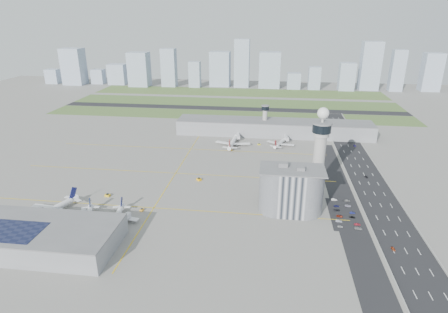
# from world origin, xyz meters

# --- Properties ---
(ground) EXTENTS (1000.00, 1000.00, 0.00)m
(ground) POSITION_xyz_m (0.00, 0.00, 0.00)
(ground) COLOR gray
(grass_strip_0) EXTENTS (480.00, 50.00, 0.08)m
(grass_strip_0) POSITION_xyz_m (-20.00, 225.00, 0.04)
(grass_strip_0) COLOR #49632F
(grass_strip_0) RESTS_ON ground
(grass_strip_1) EXTENTS (480.00, 60.00, 0.08)m
(grass_strip_1) POSITION_xyz_m (-20.00, 300.00, 0.04)
(grass_strip_1) COLOR #4C6F35
(grass_strip_1) RESTS_ON ground
(grass_strip_2) EXTENTS (480.00, 70.00, 0.08)m
(grass_strip_2) POSITION_xyz_m (-20.00, 380.00, 0.04)
(grass_strip_2) COLOR #4B6931
(grass_strip_2) RESTS_ON ground
(runway) EXTENTS (480.00, 22.00, 0.10)m
(runway) POSITION_xyz_m (-20.00, 262.00, 0.06)
(runway) COLOR black
(runway) RESTS_ON ground
(highway) EXTENTS (28.00, 500.00, 0.10)m
(highway) POSITION_xyz_m (115.00, 0.00, 0.05)
(highway) COLOR black
(highway) RESTS_ON ground
(barrier_left) EXTENTS (0.60, 500.00, 1.20)m
(barrier_left) POSITION_xyz_m (101.00, 0.00, 0.60)
(barrier_left) COLOR #9E9E99
(barrier_left) RESTS_ON ground
(barrier_right) EXTENTS (0.60, 500.00, 1.20)m
(barrier_right) POSITION_xyz_m (129.00, 0.00, 0.60)
(barrier_right) COLOR #9E9E99
(barrier_right) RESTS_ON ground
(landside_road) EXTENTS (18.00, 260.00, 0.08)m
(landside_road) POSITION_xyz_m (90.00, -10.00, 0.04)
(landside_road) COLOR black
(landside_road) RESTS_ON ground
(parking_lot) EXTENTS (20.00, 44.00, 0.10)m
(parking_lot) POSITION_xyz_m (88.00, -22.00, 0.05)
(parking_lot) COLOR black
(parking_lot) RESTS_ON ground
(taxiway_line_h_0) EXTENTS (260.00, 0.60, 0.01)m
(taxiway_line_h_0) POSITION_xyz_m (-40.00, -30.00, 0.01)
(taxiway_line_h_0) COLOR yellow
(taxiway_line_h_0) RESTS_ON ground
(taxiway_line_h_1) EXTENTS (260.00, 0.60, 0.01)m
(taxiway_line_h_1) POSITION_xyz_m (-40.00, 30.00, 0.01)
(taxiway_line_h_1) COLOR yellow
(taxiway_line_h_1) RESTS_ON ground
(taxiway_line_h_2) EXTENTS (260.00, 0.60, 0.01)m
(taxiway_line_h_2) POSITION_xyz_m (-40.00, 90.00, 0.01)
(taxiway_line_h_2) COLOR yellow
(taxiway_line_h_2) RESTS_ON ground
(taxiway_line_v) EXTENTS (0.60, 260.00, 0.01)m
(taxiway_line_v) POSITION_xyz_m (-40.00, 30.00, 0.01)
(taxiway_line_v) COLOR yellow
(taxiway_line_v) RESTS_ON ground
(control_tower) EXTENTS (14.00, 14.00, 64.50)m
(control_tower) POSITION_xyz_m (72.00, 8.00, 35.04)
(control_tower) COLOR #ADAAA5
(control_tower) RESTS_ON ground
(secondary_tower) EXTENTS (8.60, 8.60, 31.90)m
(secondary_tower) POSITION_xyz_m (30.00, 150.00, 18.80)
(secondary_tower) COLOR #ADAAA5
(secondary_tower) RESTS_ON ground
(admin_building) EXTENTS (42.00, 24.00, 33.50)m
(admin_building) POSITION_xyz_m (51.99, -22.00, 15.30)
(admin_building) COLOR #B2B2B7
(admin_building) RESTS_ON ground
(terminal_pier) EXTENTS (210.00, 32.00, 15.80)m
(terminal_pier) POSITION_xyz_m (40.00, 148.00, 7.90)
(terminal_pier) COLOR gray
(terminal_pier) RESTS_ON ground
(near_terminal) EXTENTS (84.00, 42.00, 13.00)m
(near_terminal) POSITION_xyz_m (-88.07, -82.02, 6.43)
(near_terminal) COLOR gray
(near_terminal) RESTS_ON ground
(airplane_near_a) EXTENTS (49.11, 52.74, 11.91)m
(airplane_near_a) POSITION_xyz_m (-103.82, -47.81, 5.95)
(airplane_near_a) COLOR white
(airplane_near_a) RESTS_ON ground
(airplane_near_b) EXTENTS (38.32, 41.59, 9.58)m
(airplane_near_b) POSITION_xyz_m (-75.85, -53.92, 4.79)
(airplane_near_b) COLOR white
(airplane_near_b) RESTS_ON ground
(airplane_near_c) EXTENTS (33.56, 38.18, 9.80)m
(airplane_near_c) POSITION_xyz_m (-58.16, -51.51, 4.90)
(airplane_near_c) COLOR white
(airplane_near_c) RESTS_ON ground
(airplane_far_a) EXTENTS (38.16, 43.99, 11.68)m
(airplane_far_a) POSITION_xyz_m (-0.38, 106.98, 5.84)
(airplane_far_a) COLOR white
(airplane_far_a) RESTS_ON ground
(airplane_far_b) EXTENTS (38.79, 41.86, 9.54)m
(airplane_far_b) POSITION_xyz_m (47.35, 113.26, 4.77)
(airplane_far_b) COLOR white
(airplane_far_b) RESTS_ON ground
(jet_bridge_near_0) EXTENTS (5.39, 14.31, 5.70)m
(jet_bridge_near_0) POSITION_xyz_m (-113.00, -61.00, 2.85)
(jet_bridge_near_0) COLOR silver
(jet_bridge_near_0) RESTS_ON ground
(jet_bridge_near_1) EXTENTS (5.39, 14.31, 5.70)m
(jet_bridge_near_1) POSITION_xyz_m (-83.00, -61.00, 2.85)
(jet_bridge_near_1) COLOR silver
(jet_bridge_near_1) RESTS_ON ground
(jet_bridge_near_2) EXTENTS (5.39, 14.31, 5.70)m
(jet_bridge_near_2) POSITION_xyz_m (-53.00, -61.00, 2.85)
(jet_bridge_near_2) COLOR silver
(jet_bridge_near_2) RESTS_ON ground
(jet_bridge_far_0) EXTENTS (5.39, 14.31, 5.70)m
(jet_bridge_far_0) POSITION_xyz_m (2.00, 132.00, 2.85)
(jet_bridge_far_0) COLOR silver
(jet_bridge_far_0) RESTS_ON ground
(jet_bridge_far_1) EXTENTS (5.39, 14.31, 5.70)m
(jet_bridge_far_1) POSITION_xyz_m (52.00, 132.00, 2.85)
(jet_bridge_far_1) COLOR silver
(jet_bridge_far_1) RESTS_ON ground
(tug_0) EXTENTS (3.54, 4.11, 2.01)m
(tug_0) POSITION_xyz_m (-85.54, -43.89, 1.00)
(tug_0) COLOR yellow
(tug_0) RESTS_ON ground
(tug_1) EXTENTS (4.04, 3.14, 2.11)m
(tug_1) POSITION_xyz_m (-78.52, -17.48, 1.05)
(tug_1) COLOR gold
(tug_1) RESTS_ON ground
(tug_2) EXTENTS (2.43, 3.15, 1.66)m
(tug_2) POSITION_xyz_m (-46.69, -34.83, 0.83)
(tug_2) COLOR #F6A62A
(tug_2) RESTS_ON ground
(tug_3) EXTENTS (4.44, 4.30, 2.14)m
(tug_3) POSITION_xyz_m (-17.94, 18.52, 1.07)
(tug_3) COLOR #F9AC08
(tug_3) RESTS_ON ground
(tug_4) EXTENTS (3.26, 2.85, 1.59)m
(tug_4) POSITION_xyz_m (-0.81, 90.88, 0.79)
(tug_4) COLOR #E99D07
(tug_4) RESTS_ON ground
(tug_5) EXTENTS (3.32, 3.01, 1.60)m
(tug_5) POSITION_xyz_m (25.87, 111.12, 0.80)
(tug_5) COLOR yellow
(tug_5) RESTS_ON ground
(car_lot_0) EXTENTS (3.40, 1.50, 1.14)m
(car_lot_0) POSITION_xyz_m (82.49, -38.95, 0.57)
(car_lot_0) COLOR silver
(car_lot_0) RESTS_ON ground
(car_lot_1) EXTENTS (4.04, 1.57, 1.31)m
(car_lot_1) POSITION_xyz_m (82.64, -32.60, 0.66)
(car_lot_1) COLOR #9497A6
(car_lot_1) RESTS_ON ground
(car_lot_2) EXTENTS (4.33, 2.55, 1.13)m
(car_lot_2) POSITION_xyz_m (84.10, -25.99, 0.57)
(car_lot_2) COLOR maroon
(car_lot_2) RESTS_ON ground
(car_lot_3) EXTENTS (4.29, 2.23, 1.19)m
(car_lot_3) POSITION_xyz_m (83.55, -17.94, 0.59)
(car_lot_3) COLOR #222228
(car_lot_3) RESTS_ON ground
(car_lot_4) EXTENTS (3.82, 1.93, 1.25)m
(car_lot_4) POSITION_xyz_m (84.17, -12.06, 0.62)
(car_lot_4) COLOR navy
(car_lot_4) RESTS_ON ground
(car_lot_5) EXTENTS (4.13, 1.80, 1.32)m
(car_lot_5) POSITION_xyz_m (83.88, -2.80, 0.66)
(car_lot_5) COLOR white
(car_lot_5) RESTS_ON ground
(car_lot_6) EXTENTS (4.88, 2.67, 1.30)m
(car_lot_6) POSITION_xyz_m (93.20, -39.99, 0.65)
(car_lot_6) COLOR #949495
(car_lot_6) RESTS_ON ground
(car_lot_7) EXTENTS (4.19, 2.16, 1.16)m
(car_lot_7) POSITION_xyz_m (93.54, -34.99, 0.58)
(car_lot_7) COLOR #B02536
(car_lot_7) RESTS_ON ground
(car_lot_8) EXTENTS (3.71, 1.82, 1.22)m
(car_lot_8) POSITION_xyz_m (92.10, -26.22, 0.61)
(car_lot_8) COLOR black
(car_lot_8) RESTS_ON ground
(car_lot_9) EXTENTS (3.70, 1.67, 1.18)m
(car_lot_9) POSITION_xyz_m (93.22, -20.42, 0.59)
(car_lot_9) COLOR navy
(car_lot_9) RESTS_ON ground
(car_lot_10) EXTENTS (4.32, 2.06, 1.19)m
(car_lot_10) POSITION_xyz_m (91.95, -10.85, 0.59)
(car_lot_10) COLOR silver
(car_lot_10) RESTS_ON ground
(car_lot_11) EXTENTS (4.52, 2.21, 1.27)m
(car_lot_11) POSITION_xyz_m (92.74, -3.05, 0.63)
(car_lot_11) COLOR gray
(car_lot_11) RESTS_ON ground
(car_hw_0) EXTENTS (1.91, 3.77, 1.23)m
(car_hw_0) POSITION_xyz_m (108.23, -59.57, 0.61)
(car_hw_0) COLOR #A84520
(car_hw_0) RESTS_ON ground
(car_hw_1) EXTENTS (1.97, 4.11, 1.30)m
(car_hw_1) POSITION_xyz_m (115.44, 41.61, 0.65)
(car_hw_1) COLOR black
(car_hw_1) RESTS_ON ground
(car_hw_2) EXTENTS (2.33, 4.49, 1.21)m
(car_hw_2) POSITION_xyz_m (121.32, 119.27, 0.60)
(car_hw_2) COLOR navy
(car_hw_2) RESTS_ON ground
(car_hw_4) EXTENTS (1.39, 3.22, 1.08)m
(car_hw_4) POSITION_xyz_m (108.23, 177.58, 0.54)
(car_hw_4) COLOR gray
(car_hw_4) RESTS_ON ground
(skyline_bldg_0) EXTENTS (24.05, 19.24, 26.50)m
(skyline_bldg_0) POSITION_xyz_m (-377.77, 421.70, 13.25)
(skyline_bldg_0) COLOR #9EADC1
(skyline_bldg_0) RESTS_ON ground
(skyline_bldg_1) EXTENTS (37.63, 30.10, 65.60)m
(skyline_bldg_1) POSITION_xyz_m (-331.22, 417.61, 32.80)
(skyline_bldg_1) COLOR #9EADC1
(skyline_bldg_1) RESTS_ON ground
(skyline_bldg_2) EXTENTS (22.81, 18.25, 26.79)m
(skyline_bldg_2) POSITION_xyz_m (-291.25, 430.16, 13.39)
(skyline_bldg_2) COLOR #9EADC1
(skyline_bldg_2) RESTS_ON ground
(skyline_bldg_3) EXTENTS (32.30, 25.84, 36.93)m
(skyline_bldg_3) POSITION_xyz_m (-252.58, 431.35, 18.47)
(skyline_bldg_3) COLOR #9EADC1
(skyline_bldg_3) RESTS_ON ground
(skyline_bldg_4) EXTENTS (35.81, 28.65, 60.36)m
(skyline_bldg_4) POSITION_xyz_m (-204.47, 415.19, 30.18)
(skyline_bldg_4) COLOR #9EADC1
(skyline_bldg_4) RESTS_ON ground
(skyline_bldg_5) EXTENTS (25.49, 20.39, 66.89)m
(skyline_bldg_5) POSITION_xyz_m (-150.11, 419.66, 33.44)
(skyline_bldg_5) COLOR #9EADC1
(skyline_bldg_5) RESTS_ON ground
(skyline_bldg_6) EXTENTS (20.04, 16.03, 45.20)m
(skyline_bldg_6) POSITION_xyz_m (-102.68, 417.90, 22.60)
(skyline_bldg_6) COLOR #9EADC1
(skyline_bldg_6) RESTS_ON ground
(skyline_bldg_7) EXTENTS (35.76, 28.61, 61.22)m
(skyline_bldg_7) POSITION_xyz_m (-59.44, 436.89, 30.61)
(skyline_bldg_7) COLOR #9EADC1
(skyline_bldg_7) RESTS_ON ground
(skyline_bldg_8) EXTENTS (26.33, 21.06, 83.39)m
(skyline_bldg_8) POSITION_xyz_m (-19.42, 431.56, 41.69)
(skyline_bldg_8) COLOR #9EADC1
(skyline_bldg_8) RESTS_ON ground
(skyline_bldg_9) EXTENTS (36.96, 29.57, 62.11)m
(skyline_bldg_9) POSITION_xyz_m (30.27, 432.32, 31.06)
(skyline_bldg_9) COLOR #9EADC1
(skyline_bldg_9) RESTS_ON ground
(skyline_bldg_10) EXTENTS (23.01, 18.41, 27.75)m
(skyline_bldg_10) POSITION_xyz_m (73.27, 423.68, 13.87)
(skyline_bldg_10) COLOR #9EADC1
(skyline_bldg_10) RESTS_ON ground
(skyline_bldg_11) EXTENTS (20.22, 16.18, 38.97)m
(skyline_bldg_11) POSITION_xyz_m (108.28, 423.34, 19.48)
(skyline_bldg_11) COLOR #9EADC1
(skyline_bldg_11) RESTS_ON ground
(skyline_bldg_12) EXTENTS (26.14, 20.92, 46.89)m
(skyline_bldg_12) POSITION_xyz_m (162.17, 421.29, 23.44)
(skyline_bldg_12) COLOR #9EADC1
(skyline_bldg_12) RESTS_ON ground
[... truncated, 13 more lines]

